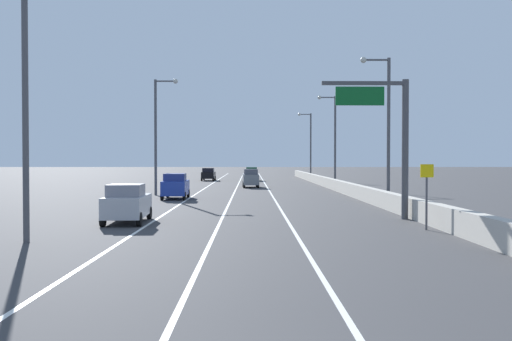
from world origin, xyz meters
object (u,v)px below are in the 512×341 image
at_px(speed_advisory_sign, 427,191).
at_px(lamp_post_right_fourth, 309,142).
at_px(lamp_post_right_third, 333,135).
at_px(car_silver_0, 127,203).
at_px(lamp_post_right_second, 385,120).
at_px(lamp_post_left_near, 32,88).
at_px(car_blue_3, 175,186).
at_px(overhead_sign_gantry, 392,131).
at_px(car_green_1, 251,174).
at_px(car_black_2, 208,174).
at_px(car_gray_4, 251,178).
at_px(lamp_post_left_mid, 158,129).

distance_m(speed_advisory_sign, lamp_post_right_fourth, 60.51).
relative_size(lamp_post_right_third, car_silver_0, 2.43).
height_order(lamp_post_right_second, lamp_post_right_third, same).
relative_size(lamp_post_left_near, car_blue_3, 2.38).
height_order(car_silver_0, car_blue_3, car_blue_3).
relative_size(overhead_sign_gantry, car_green_1, 1.59).
distance_m(speed_advisory_sign, car_blue_3, 24.37).
relative_size(lamp_post_right_third, car_green_1, 2.22).
bearing_deg(lamp_post_right_third, car_green_1, 114.07).
relative_size(car_silver_0, car_blue_3, 0.98).
relative_size(car_black_2, car_gray_4, 1.00).
bearing_deg(lamp_post_right_second, car_gray_4, 111.44).
xyz_separation_m(lamp_post_right_fourth, lamp_post_left_mid, (-17.43, -35.92, 0.00)).
relative_size(lamp_post_right_fourth, car_green_1, 2.22).
xyz_separation_m(speed_advisory_sign, car_gray_4, (-7.98, 37.89, -0.72)).
bearing_deg(lamp_post_right_third, speed_advisory_sign, -92.07).
distance_m(lamp_post_right_third, car_green_1, 23.04).
xyz_separation_m(car_green_1, car_black_2, (-6.50, 0.32, -0.07)).
xyz_separation_m(lamp_post_right_third, car_green_1, (-9.18, 20.55, -4.95)).
relative_size(speed_advisory_sign, car_black_2, 0.70).
height_order(lamp_post_right_second, lamp_post_left_mid, same).
bearing_deg(lamp_post_left_near, car_silver_0, 71.47).
relative_size(overhead_sign_gantry, lamp_post_left_near, 0.72).
bearing_deg(car_blue_3, lamp_post_right_third, 48.08).
height_order(speed_advisory_sign, lamp_post_left_near, lamp_post_left_near).
xyz_separation_m(speed_advisory_sign, lamp_post_left_near, (-16.46, -3.51, 4.21)).
distance_m(overhead_sign_gantry, lamp_post_right_second, 9.54).
relative_size(lamp_post_right_third, car_black_2, 2.42).
bearing_deg(lamp_post_right_third, lamp_post_right_fourth, 90.45).
bearing_deg(overhead_sign_gantry, lamp_post_right_third, 86.86).
distance_m(car_blue_3, car_gray_4, 19.07).
height_order(overhead_sign_gantry, lamp_post_left_near, lamp_post_left_near).
height_order(overhead_sign_gantry, speed_advisory_sign, overhead_sign_gantry).
height_order(car_green_1, car_gray_4, car_gray_4).
height_order(car_silver_0, car_green_1, car_green_1).
height_order(speed_advisory_sign, car_green_1, speed_advisory_sign).
bearing_deg(speed_advisory_sign, car_black_2, 103.90).
distance_m(lamp_post_right_second, car_black_2, 47.18).
bearing_deg(car_blue_3, car_silver_0, -90.53).
distance_m(lamp_post_left_mid, car_blue_3, 7.08).
bearing_deg(speed_advisory_sign, overhead_sign_gantry, 95.59).
bearing_deg(speed_advisory_sign, car_silver_0, 168.08).
distance_m(lamp_post_right_fourth, lamp_post_left_near, 66.25).
bearing_deg(lamp_post_right_fourth, car_gray_4, -112.14).
bearing_deg(car_blue_3, lamp_post_right_fourth, 69.33).
relative_size(lamp_post_left_mid, car_blue_3, 2.38).
xyz_separation_m(overhead_sign_gantry, lamp_post_right_third, (1.79, 32.54, 1.25)).
height_order(lamp_post_right_third, lamp_post_left_mid, same).
distance_m(lamp_post_right_second, lamp_post_left_near, 24.92).
xyz_separation_m(overhead_sign_gantry, lamp_post_left_mid, (-15.82, 19.91, 1.25)).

